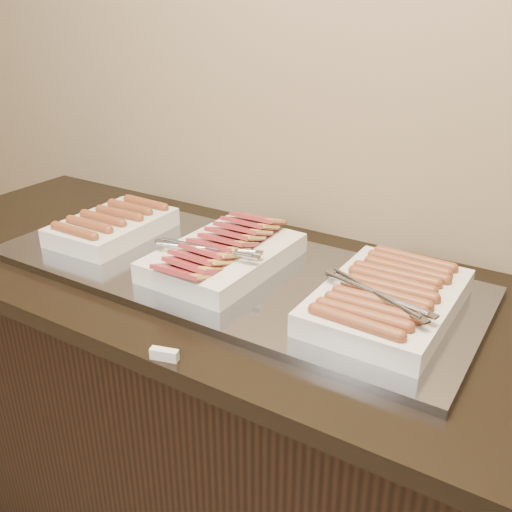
{
  "coord_description": "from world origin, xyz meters",
  "views": [
    {
      "loc": [
        0.71,
        1.1,
        1.53
      ],
      "look_at": [
        0.07,
        2.13,
        0.97
      ],
      "focal_mm": 40.0,
      "sensor_mm": 36.0,
      "label": 1
    }
  ],
  "objects": [
    {
      "name": "dish_center",
      "position": [
        -0.02,
        2.13,
        0.95
      ],
      "size": [
        0.27,
        0.4,
        0.1
      ],
      "rotation": [
        0.0,
        0.0,
        -0.02
      ],
      "color": "silver",
      "rests_on": "warming_tray"
    },
    {
      "name": "warming_tray",
      "position": [
        -0.01,
        2.13,
        0.91
      ],
      "size": [
        1.2,
        0.5,
        0.02
      ],
      "primitive_type": "cube",
      "color": "gray",
      "rests_on": "counter"
    },
    {
      "name": "dish_right",
      "position": [
        0.39,
        2.13,
        0.95
      ],
      "size": [
        0.27,
        0.39,
        0.08
      ],
      "rotation": [
        0.0,
        0.0,
        -0.0
      ],
      "color": "silver",
      "rests_on": "warming_tray"
    },
    {
      "name": "counter",
      "position": [
        0.0,
        2.13,
        0.45
      ],
      "size": [
        2.06,
        0.76,
        0.9
      ],
      "color": "black",
      "rests_on": "ground"
    },
    {
      "name": "dish_left",
      "position": [
        -0.4,
        2.13,
        0.95
      ],
      "size": [
        0.22,
        0.33,
        0.07
      ],
      "rotation": [
        0.0,
        0.0,
        0.02
      ],
      "color": "silver",
      "rests_on": "warming_tray"
    },
    {
      "name": "label_holder",
      "position": [
        0.09,
        1.77,
        0.91
      ],
      "size": [
        0.06,
        0.03,
        0.02
      ],
      "primitive_type": "cube",
      "rotation": [
        0.0,
        0.0,
        0.28
      ],
      "color": "silver",
      "rests_on": "counter"
    }
  ]
}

